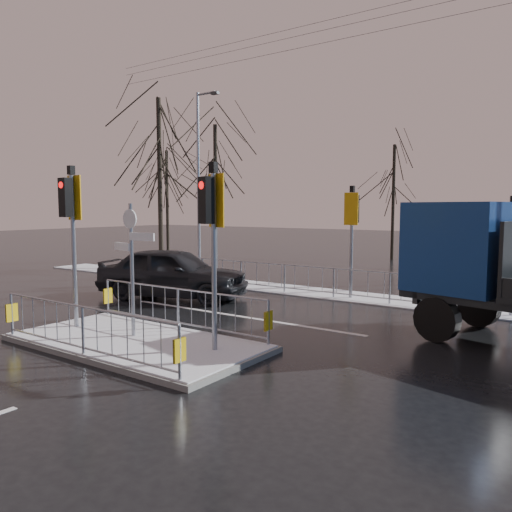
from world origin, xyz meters
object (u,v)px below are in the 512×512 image
Objects in this scene: traffic_island at (135,328)px; street_lamp_left at (200,177)px; car_far_lane at (173,273)px; flatbed_truck at (508,269)px.

street_lamp_left is (-6.42, 9.49, 4.10)m from traffic_island.
street_lamp_left is (-2.85, 4.66, 3.61)m from car_far_lane.
flatbed_truck is (6.83, 5.13, 1.34)m from traffic_island.
traffic_island reaches higher than car_far_lane.
traffic_island is 12.17m from street_lamp_left.
flatbed_truck is at bearing 36.90° from traffic_island.
street_lamp_left is at bearing 13.23° from car_far_lane.
car_far_lane is at bearing 126.43° from traffic_island.
traffic_island is 6.02m from car_far_lane.
traffic_island is 8.65m from flatbed_truck.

